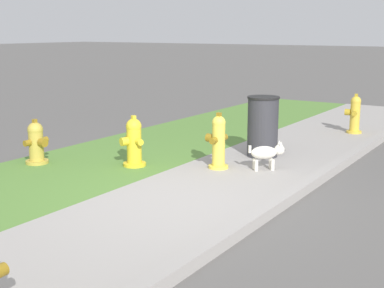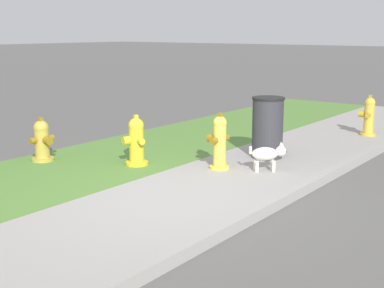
# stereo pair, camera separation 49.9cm
# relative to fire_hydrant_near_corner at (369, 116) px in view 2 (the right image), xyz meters

# --- Properties ---
(ground_plane) EXTENTS (120.00, 120.00, 0.00)m
(ground_plane) POSITION_rel_fire_hydrant_near_corner_xyz_m (-5.03, 0.42, -0.36)
(ground_plane) COLOR #5B5956
(sidewalk_pavement) EXTENTS (18.00, 1.88, 0.01)m
(sidewalk_pavement) POSITION_rel_fire_hydrant_near_corner_xyz_m (-5.03, 0.42, -0.36)
(sidewalk_pavement) COLOR #9E9993
(sidewalk_pavement) RESTS_ON ground
(grass_verge) EXTENTS (18.00, 2.31, 0.01)m
(grass_verge) POSITION_rel_fire_hydrant_near_corner_xyz_m (-5.03, 2.51, -0.36)
(grass_verge) COLOR #568438
(grass_verge) RESTS_ON ground
(street_curb) EXTENTS (18.00, 0.16, 0.12)m
(street_curb) POSITION_rel_fire_hydrant_near_corner_xyz_m (-5.03, -0.60, -0.30)
(street_curb) COLOR #9E9993
(street_curb) RESTS_ON ground
(fire_hydrant_near_corner) EXTENTS (0.37, 0.34, 0.75)m
(fire_hydrant_near_corner) POSITION_rel_fire_hydrant_near_corner_xyz_m (0.00, 0.00, 0.00)
(fire_hydrant_near_corner) COLOR gold
(fire_hydrant_near_corner) RESTS_ON ground
(fire_hydrant_far_end) EXTENTS (0.36, 0.33, 0.80)m
(fire_hydrant_far_end) POSITION_rel_fire_hydrant_near_corner_xyz_m (-3.67, 0.83, 0.03)
(fire_hydrant_far_end) COLOR yellow
(fire_hydrant_far_end) RESTS_ON ground
(fire_hydrant_at_driveway) EXTENTS (0.40, 0.37, 0.66)m
(fire_hydrant_at_driveway) POSITION_rel_fire_hydrant_near_corner_xyz_m (-4.86, 3.20, -0.05)
(fire_hydrant_at_driveway) COLOR gold
(fire_hydrant_at_driveway) RESTS_ON ground
(fire_hydrant_across_street) EXTENTS (0.38, 0.40, 0.74)m
(fire_hydrant_across_street) POSITION_rel_fire_hydrant_near_corner_xyz_m (-4.19, 1.91, -0.01)
(fire_hydrant_across_street) COLOR yellow
(fire_hydrant_across_street) RESTS_ON ground
(small_white_dog) EXTENTS (0.41, 0.44, 0.42)m
(small_white_dog) POSITION_rel_fire_hydrant_near_corner_xyz_m (-3.38, 0.22, -0.12)
(small_white_dog) COLOR silver
(small_white_dog) RESTS_ON ground
(trash_bin) EXTENTS (0.49, 0.49, 0.93)m
(trash_bin) POSITION_rel_fire_hydrant_near_corner_xyz_m (-2.66, 0.63, 0.11)
(trash_bin) COLOR #333338
(trash_bin) RESTS_ON ground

